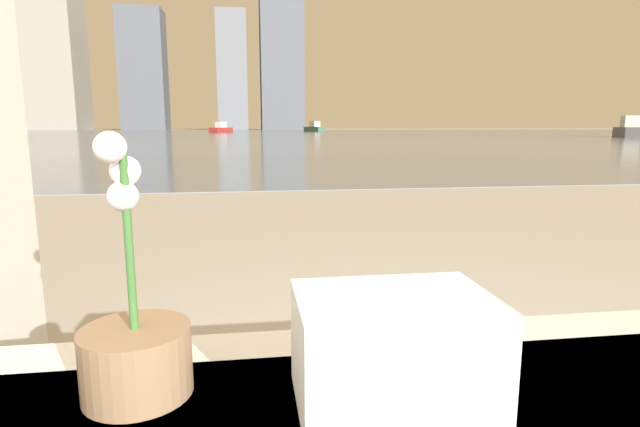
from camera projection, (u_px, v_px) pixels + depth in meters
The scene contains 10 objects.
potted_orchid at pixel (135, 345), 0.73m from camera, with size 0.16×0.16×0.39m.
towel_stack at pixel (393, 350), 0.71m from camera, with size 0.27×0.20×0.16m.
harbor_water at pixel (251, 133), 60.54m from camera, with size 180.00×110.00×0.01m.
harbor_boat_0 at pixel (315, 128), 77.66m from camera, with size 3.09×4.45×1.59m.
harbor_boat_1 at pixel (630, 130), 38.94m from camera, with size 3.41×4.66×1.67m.
harbor_boat_3 at pixel (221, 129), 66.58m from camera, with size 3.06×3.90×1.41m.
skyline_tower_0 at pixel (48, 41), 106.07m from camera, with size 12.60×12.23×37.24m.
skyline_tower_1 at pixel (144, 71), 109.74m from camera, with size 9.36×8.33×25.77m.
skyline_tower_2 at pixel (233, 73), 112.47m from camera, with size 6.44×13.77×25.25m.
skyline_tower_3 at pixel (281, 41), 112.76m from camera, with size 9.47×11.62×39.59m.
Camera 1 is at (-0.29, 0.11, 0.90)m, focal length 28.00 mm.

